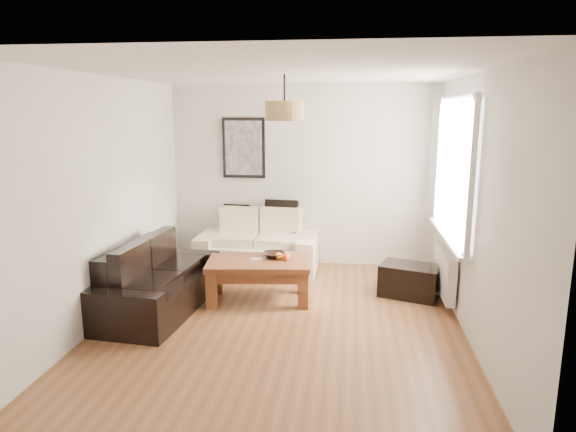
# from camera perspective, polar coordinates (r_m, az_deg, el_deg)

# --- Properties ---
(floor) EXTENTS (4.50, 4.50, 0.00)m
(floor) POSITION_cam_1_polar(r_m,az_deg,el_deg) (5.55, -0.79, -11.97)
(floor) COLOR brown
(floor) RESTS_ON ground
(ceiling) EXTENTS (3.80, 4.50, 0.00)m
(ceiling) POSITION_cam_1_polar(r_m,az_deg,el_deg) (5.09, -0.87, 15.92)
(ceiling) COLOR white
(ceiling) RESTS_ON floor
(wall_back) EXTENTS (3.80, 0.04, 2.60)m
(wall_back) POSITION_cam_1_polar(r_m,az_deg,el_deg) (7.37, 1.60, 4.52)
(wall_back) COLOR silver
(wall_back) RESTS_ON floor
(wall_front) EXTENTS (3.80, 0.04, 2.60)m
(wall_front) POSITION_cam_1_polar(r_m,az_deg,el_deg) (3.01, -6.79, -6.41)
(wall_front) COLOR silver
(wall_front) RESTS_ON floor
(wall_left) EXTENTS (0.04, 4.50, 2.60)m
(wall_left) POSITION_cam_1_polar(r_m,az_deg,el_deg) (5.74, -19.99, 1.71)
(wall_left) COLOR silver
(wall_left) RESTS_ON floor
(wall_right) EXTENTS (0.04, 4.50, 2.60)m
(wall_right) POSITION_cam_1_polar(r_m,az_deg,el_deg) (5.25, 20.18, 0.81)
(wall_right) COLOR silver
(wall_right) RESTS_ON floor
(window_bay) EXTENTS (0.14, 1.90, 1.60)m
(window_bay) POSITION_cam_1_polar(r_m,az_deg,el_deg) (5.97, 18.33, 5.11)
(window_bay) COLOR white
(window_bay) RESTS_ON wall_right
(radiator) EXTENTS (0.10, 0.90, 0.52)m
(radiator) POSITION_cam_1_polar(r_m,az_deg,el_deg) (6.21, 17.23, -6.11)
(radiator) COLOR white
(radiator) RESTS_ON wall_right
(poster) EXTENTS (0.62, 0.04, 0.87)m
(poster) POSITION_cam_1_polar(r_m,az_deg,el_deg) (7.43, -5.00, 7.64)
(poster) COLOR black
(poster) RESTS_ON wall_back
(pendant_shade) EXTENTS (0.40, 0.40, 0.20)m
(pendant_shade) POSITION_cam_1_polar(r_m,az_deg,el_deg) (5.37, -0.41, 11.75)
(pendant_shade) COLOR tan
(pendant_shade) RESTS_ON ceiling
(loveseat_cream) EXTENTS (1.67, 0.94, 0.82)m
(loveseat_cream) POSITION_cam_1_polar(r_m,az_deg,el_deg) (7.16, -3.37, -2.97)
(loveseat_cream) COLOR beige
(loveseat_cream) RESTS_ON floor
(sofa_leather) EXTENTS (1.00, 1.80, 0.75)m
(sofa_leather) POSITION_cam_1_polar(r_m,az_deg,el_deg) (5.94, -14.42, -6.85)
(sofa_leather) COLOR black
(sofa_leather) RESTS_ON floor
(coffee_table) EXTENTS (1.27, 0.79, 0.49)m
(coffee_table) POSITION_cam_1_polar(r_m,az_deg,el_deg) (6.09, -3.33, -7.27)
(coffee_table) COLOR brown
(coffee_table) RESTS_ON floor
(ottoman) EXTENTS (0.80, 0.64, 0.39)m
(ottoman) POSITION_cam_1_polar(r_m,az_deg,el_deg) (6.41, 13.54, -7.08)
(ottoman) COLOR black
(ottoman) RESTS_ON floor
(cushion_left) EXTENTS (0.40, 0.16, 0.39)m
(cushion_left) POSITION_cam_1_polar(r_m,az_deg,el_deg) (7.35, -5.79, -0.20)
(cushion_left) COLOR black
(cushion_left) RESTS_ON loveseat_cream
(cushion_right) EXTENTS (0.48, 0.18, 0.46)m
(cushion_right) POSITION_cam_1_polar(r_m,az_deg,el_deg) (7.23, -0.78, -0.02)
(cushion_right) COLOR black
(cushion_right) RESTS_ON loveseat_cream
(fruit_bowl) EXTENTS (0.30, 0.30, 0.06)m
(fruit_bowl) POSITION_cam_1_polar(r_m,az_deg,el_deg) (6.13, -1.61, -4.41)
(fruit_bowl) COLOR black
(fruit_bowl) RESTS_ON coffee_table
(orange_a) EXTENTS (0.08, 0.08, 0.08)m
(orange_a) POSITION_cam_1_polar(r_m,az_deg,el_deg) (6.01, -0.21, -4.65)
(orange_a) COLOR #E44813
(orange_a) RESTS_ON fruit_bowl
(orange_b) EXTENTS (0.07, 0.07, 0.06)m
(orange_b) POSITION_cam_1_polar(r_m,az_deg,el_deg) (6.05, -0.08, -4.55)
(orange_b) COLOR orange
(orange_b) RESTS_ON fruit_bowl
(orange_c) EXTENTS (0.10, 0.10, 0.09)m
(orange_c) POSITION_cam_1_polar(r_m,az_deg,el_deg) (6.05, -1.03, -4.54)
(orange_c) COLOR orange
(orange_c) RESTS_ON fruit_bowl
(papers) EXTENTS (0.22, 0.19, 0.01)m
(papers) POSITION_cam_1_polar(r_m,az_deg,el_deg) (6.09, -3.35, -4.81)
(papers) COLOR beige
(papers) RESTS_ON coffee_table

